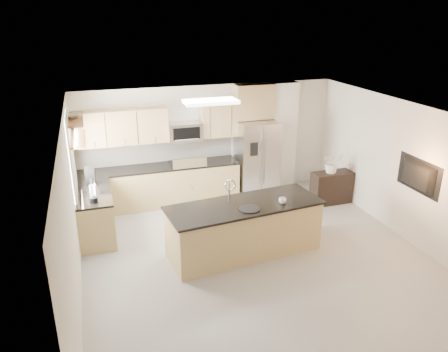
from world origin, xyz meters
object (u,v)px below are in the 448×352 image
object	(u,v)px
blender	(93,195)
kettle	(95,187)
platter	(249,209)
bowl	(74,115)
coffee_maker	(90,176)
credenza	(331,187)
television	(415,176)
microwave	(185,132)
range	(188,182)
island	(244,228)
refrigerator	(256,158)
flower_vase	(333,157)
cup	(282,201)

from	to	relation	value
blender	kettle	size ratio (longest dim) A/B	1.35
platter	bowl	distance (m)	3.56
coffee_maker	credenza	bearing A→B (deg)	-4.72
credenza	television	distance (m)	2.31
platter	kettle	distance (m)	2.98
bowl	microwave	bearing A→B (deg)	25.51
television	kettle	bearing A→B (deg)	70.21
range	credenza	size ratio (longest dim) A/B	1.24
island	blender	size ratio (longest dim) A/B	8.61
range	microwave	distance (m)	1.16
platter	kettle	size ratio (longest dim) A/B	1.48
range	island	distance (m)	2.58
refrigerator	flower_vase	xyz separation A→B (m)	(1.41, -1.02, 0.22)
range	cup	bearing A→B (deg)	-67.79
range	flower_vase	bearing A→B (deg)	-19.17
cup	kettle	xyz separation A→B (m)	(-3.13, 1.58, 0.02)
kettle	coffee_maker	world-z (taller)	coffee_maker
coffee_maker	kettle	bearing A→B (deg)	-81.97
island	credenza	size ratio (longest dim) A/B	3.09
bowl	television	distance (m)	6.24
credenza	blender	xyz separation A→B (m)	(-5.19, -0.51, 0.69)
microwave	platter	distance (m)	3.00
range	cup	world-z (taller)	range
kettle	flower_vase	size ratio (longest dim) A/B	0.33
credenza	bowl	bearing A→B (deg)	177.68
refrigerator	microwave	bearing A→B (deg)	174.14
island	credenza	distance (m)	3.04
flower_vase	island	bearing A→B (deg)	-150.73
cup	blender	bearing A→B (deg)	160.43
range	blender	xyz separation A→B (m)	(-2.07, -1.58, 0.59)
island	coffee_maker	world-z (taller)	island
microwave	platter	bearing A→B (deg)	-80.94
flower_vase	television	xyz separation A→B (m)	(0.44, -2.05, 0.24)
platter	credenza	bearing A→B (deg)	32.71
credenza	kettle	bearing A→B (deg)	179.63
island	coffee_maker	xyz separation A→B (m)	(-2.55, 1.90, 0.61)
credenza	range	bearing A→B (deg)	160.02
range	coffee_maker	distance (m)	2.27
platter	blender	bearing A→B (deg)	154.90
kettle	coffee_maker	distance (m)	0.50
island	coffee_maker	distance (m)	3.24
range	refrigerator	xyz separation A→B (m)	(1.66, -0.05, 0.42)
blender	kettle	xyz separation A→B (m)	(0.05, 0.45, -0.03)
microwave	flower_vase	size ratio (longest dim) A/B	1.02
refrigerator	platter	xyz separation A→B (m)	(-1.20, -2.72, 0.07)
coffee_maker	bowl	world-z (taller)	bowl
range	kettle	bearing A→B (deg)	-150.85
coffee_maker	bowl	size ratio (longest dim) A/B	0.89
blender	television	size ratio (longest dim) A/B	0.31
microwave	television	world-z (taller)	microwave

